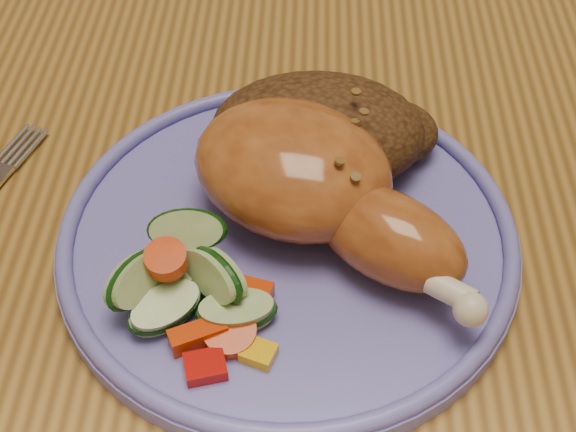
% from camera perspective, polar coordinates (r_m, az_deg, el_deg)
% --- Properties ---
extents(dining_table, '(0.90, 1.40, 0.75)m').
position_cam_1_polar(dining_table, '(0.61, 4.60, -0.69)').
color(dining_table, olive).
rests_on(dining_table, ground).
extents(plate, '(0.27, 0.27, 0.01)m').
position_cam_1_polar(plate, '(0.48, -0.00, -1.71)').
color(plate, '#605BB0').
rests_on(plate, dining_table).
extents(plate_rim, '(0.27, 0.27, 0.01)m').
position_cam_1_polar(plate_rim, '(0.47, -0.00, -0.83)').
color(plate_rim, '#605BB0').
rests_on(plate_rim, plate).
extents(chicken_leg, '(0.18, 0.17, 0.06)m').
position_cam_1_polar(chicken_leg, '(0.46, 1.95, 2.27)').
color(chicken_leg, '#A45522').
rests_on(chicken_leg, plate).
extents(rice_pilaf, '(0.14, 0.10, 0.06)m').
position_cam_1_polar(rice_pilaf, '(0.50, 2.42, 5.90)').
color(rice_pilaf, '#462811').
rests_on(rice_pilaf, plate).
extents(vegetable_pile, '(0.10, 0.10, 0.05)m').
position_cam_1_polar(vegetable_pile, '(0.43, -7.11, -5.00)').
color(vegetable_pile, '#A50A05').
rests_on(vegetable_pile, plate).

